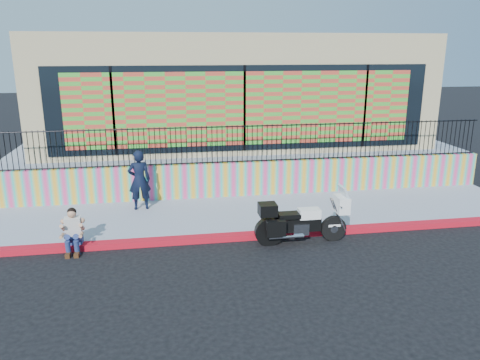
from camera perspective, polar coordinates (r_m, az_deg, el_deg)
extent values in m
plane|color=black|center=(12.35, 3.82, -6.97)|extent=(90.00, 90.00, 0.00)
cube|color=red|center=(12.32, 3.82, -6.64)|extent=(16.00, 0.30, 0.15)
cube|color=gray|center=(13.82, 2.28, -4.08)|extent=(16.00, 3.00, 0.15)
cube|color=#F54085|center=(15.13, 1.09, 0.18)|extent=(16.00, 0.20, 1.10)
cube|color=gray|center=(20.04, -1.54, 3.83)|extent=(16.00, 10.00, 1.25)
cube|color=tan|center=(19.47, -1.52, 11.29)|extent=(14.00, 8.00, 4.00)
cube|color=black|center=(15.56, 0.55, 8.69)|extent=(12.60, 0.04, 2.80)
cube|color=#CD442D|center=(15.53, 0.56, 8.68)|extent=(11.48, 0.02, 2.40)
cylinder|color=black|center=(12.25, 11.31, -5.80)|extent=(0.65, 0.14, 0.65)
cylinder|color=black|center=(11.78, 3.57, -6.40)|extent=(0.65, 0.14, 0.65)
cube|color=black|center=(11.93, 7.55, -5.36)|extent=(0.94, 0.28, 0.34)
cube|color=silver|center=(11.95, 7.30, -5.82)|extent=(0.40, 0.34, 0.30)
cube|color=white|center=(11.88, 8.42, -4.05)|extent=(0.54, 0.32, 0.24)
cube|color=black|center=(11.75, 5.97, -4.30)|extent=(0.54, 0.34, 0.12)
cube|color=white|center=(12.09, 12.26, -2.90)|extent=(0.30, 0.51, 0.42)
cube|color=silver|center=(12.01, 12.53, -1.46)|extent=(0.18, 0.46, 0.33)
cube|color=black|center=(11.56, 3.39, -3.59)|extent=(0.44, 0.42, 0.30)
cube|color=black|center=(11.46, 4.41, -5.90)|extent=(0.47, 0.18, 0.40)
cube|color=black|center=(11.99, 3.74, -4.87)|extent=(0.47, 0.18, 0.40)
cube|color=white|center=(12.21, 11.33, -5.37)|extent=(0.32, 0.16, 0.06)
imported|color=black|center=(14.02, -12.17, 0.00)|extent=(0.69, 0.50, 1.78)
cube|color=navy|center=(12.24, -19.47, -6.89)|extent=(0.36, 0.28, 0.18)
cube|color=silver|center=(12.08, -19.65, -5.42)|extent=(0.38, 0.27, 0.54)
sphere|color=tan|center=(11.92, -19.84, -3.88)|extent=(0.21, 0.21, 0.21)
cube|color=#472814|center=(11.93, -20.21, -8.55)|extent=(0.11, 0.26, 0.10)
cube|color=#472814|center=(11.89, -19.26, -8.53)|extent=(0.11, 0.26, 0.10)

